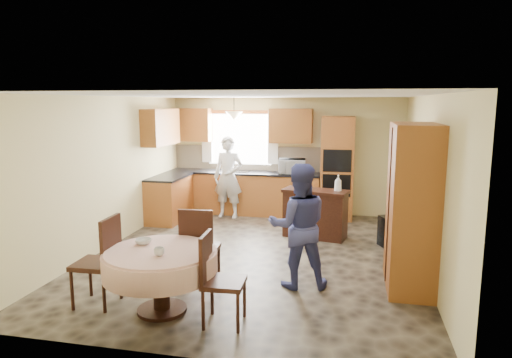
{
  "coord_description": "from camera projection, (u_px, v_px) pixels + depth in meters",
  "views": [
    {
      "loc": [
        1.47,
        -6.77,
        2.4
      ],
      "look_at": [
        -0.06,
        0.3,
        1.18
      ],
      "focal_mm": 32.0,
      "sensor_mm": 36.0,
      "label": 1
    }
  ],
  "objects": [
    {
      "name": "space_heater",
      "position": [
        391.0,
        231.0,
        7.69
      ],
      "size": [
        0.45,
        0.39,
        0.51
      ],
      "primitive_type": "cube",
      "rotation": [
        0.0,
        0.0,
        0.43
      ],
      "color": "black",
      "rests_on": "floor"
    },
    {
      "name": "person_sink",
      "position": [
        228.0,
        177.0,
        9.53
      ],
      "size": [
        0.65,
        0.45,
        1.71
      ],
      "primitive_type": "imported",
      "rotation": [
        0.0,
        0.0,
        -0.07
      ],
      "color": "silver",
      "rests_on": "floor"
    },
    {
      "name": "counter_left",
      "position": [
        169.0,
        177.0,
        9.27
      ],
      "size": [
        0.64,
        1.2,
        0.04
      ],
      "primitive_type": "cube",
      "color": "black",
      "rests_on": "base_cab_left"
    },
    {
      "name": "cupboard",
      "position": [
        412.0,
        207.0,
        5.84
      ],
      "size": [
        0.56,
        1.12,
        2.14
      ],
      "primitive_type": "cube",
      "color": "#B56B30",
      "rests_on": "floor"
    },
    {
      "name": "sideboard",
      "position": [
        315.0,
        215.0,
        8.16
      ],
      "size": [
        1.21,
        0.7,
        0.81
      ],
      "primitive_type": "cube",
      "rotation": [
        0.0,
        0.0,
        -0.21
      ],
      "color": "#39190F",
      "rests_on": "floor"
    },
    {
      "name": "counter_back",
      "position": [
        244.0,
        173.0,
        9.85
      ],
      "size": [
        3.3,
        0.64,
        0.04
      ],
      "primitive_type": "cube",
      "color": "black",
      "rests_on": "base_cab_back"
    },
    {
      "name": "wall_cab_right",
      "position": [
        291.0,
        126.0,
        9.61
      ],
      "size": [
        0.9,
        0.33,
        0.72
      ],
      "primitive_type": "cube",
      "color": "#A25F28",
      "rests_on": "wall_back"
    },
    {
      "name": "curtain_right",
      "position": [
        273.0,
        138.0,
        9.83
      ],
      "size": [
        0.22,
        0.02,
        1.15
      ],
      "primitive_type": "cube",
      "color": "white",
      "rests_on": "wall_back"
    },
    {
      "name": "wall_cab_left",
      "position": [
        192.0,
        125.0,
        10.07
      ],
      "size": [
        0.85,
        0.33,
        0.72
      ],
      "primitive_type": "cube",
      "color": "#A25F28",
      "rests_on": "wall_back"
    },
    {
      "name": "microwave",
      "position": [
        292.0,
        166.0,
        9.56
      ],
      "size": [
        0.6,
        0.44,
        0.31
      ],
      "primitive_type": "imported",
      "rotation": [
        0.0,
        0.0,
        0.12
      ],
      "color": "silver",
      "rests_on": "counter_back"
    },
    {
      "name": "curtain_left",
      "position": [
        207.0,
        136.0,
        10.14
      ],
      "size": [
        0.22,
        0.02,
        1.15
      ],
      "primitive_type": "cube",
      "color": "white",
      "rests_on": "wall_back"
    },
    {
      "name": "floor",
      "position": [
        256.0,
        256.0,
        7.22
      ],
      "size": [
        5.0,
        6.0,
        0.01
      ],
      "primitive_type": "cube",
      "color": "brown",
      "rests_on": "ground"
    },
    {
      "name": "pendant",
      "position": [
        234.0,
        116.0,
        9.49
      ],
      "size": [
        0.36,
        0.36,
        0.18
      ],
      "primitive_type": "cone",
      "rotation": [
        3.14,
        0.0,
        0.0
      ],
      "color": "beige",
      "rests_on": "ceiling"
    },
    {
      "name": "window",
      "position": [
        240.0,
        139.0,
        10.04
      ],
      "size": [
        1.4,
        0.03,
        1.1
      ],
      "primitive_type": "cube",
      "color": "white",
      "rests_on": "wall_back"
    },
    {
      "name": "framed_picture",
      "position": [
        417.0,
        146.0,
        7.36
      ],
      "size": [
        0.06,
        0.56,
        0.47
      ],
      "color": "gold",
      "rests_on": "wall_right"
    },
    {
      "name": "oven_lower",
      "position": [
        336.0,
        186.0,
        9.15
      ],
      "size": [
        0.56,
        0.01,
        0.45
      ],
      "primitive_type": "cube",
      "color": "black",
      "rests_on": "oven_tower"
    },
    {
      "name": "cup_table",
      "position": [
        159.0,
        252.0,
        4.98
      ],
      "size": [
        0.15,
        0.15,
        0.09
      ],
      "primitive_type": "imported",
      "rotation": [
        0.0,
        0.0,
        -0.42
      ],
      "color": "#B2B2B2",
      "rests_on": "dining_table"
    },
    {
      "name": "ceiling",
      "position": [
        256.0,
        95.0,
        6.81
      ],
      "size": [
        5.0,
        6.0,
        0.01
      ],
      "primitive_type": "cube",
      "color": "white",
      "rests_on": "wall_back"
    },
    {
      "name": "wall_left",
      "position": [
        108.0,
        173.0,
        7.54
      ],
      "size": [
        0.02,
        6.0,
        2.5
      ],
      "primitive_type": "cube",
      "color": "beige",
      "rests_on": "floor"
    },
    {
      "name": "base_cab_back",
      "position": [
        244.0,
        193.0,
        9.93
      ],
      "size": [
        3.3,
        0.6,
        0.88
      ],
      "primitive_type": "cube",
      "color": "#B56B30",
      "rests_on": "floor"
    },
    {
      "name": "wall_cab_side",
      "position": [
        161.0,
        127.0,
        9.13
      ],
      "size": [
        0.33,
        1.2,
        0.72
      ],
      "primitive_type": "cube",
      "color": "#A25F28",
      "rests_on": "wall_left"
    },
    {
      "name": "person_dining",
      "position": [
        299.0,
        226.0,
        5.91
      ],
      "size": [
        0.92,
        0.79,
        1.63
      ],
      "primitive_type": "imported",
      "rotation": [
        0.0,
        0.0,
        3.38
      ],
      "color": "#3E4387",
      "rests_on": "floor"
    },
    {
      "name": "chair_left",
      "position": [
        102.0,
        257.0,
        5.38
      ],
      "size": [
        0.48,
        0.48,
        1.08
      ],
      "rotation": [
        0.0,
        0.0,
        -1.54
      ],
      "color": "#39190F",
      "rests_on": "floor"
    },
    {
      "name": "wall_front",
      "position": [
        186.0,
        231.0,
        4.13
      ],
      "size": [
        5.0,
        0.02,
        2.5
      ],
      "primitive_type": "cube",
      "color": "beige",
      "rests_on": "floor"
    },
    {
      "name": "bowl_table",
      "position": [
        143.0,
        242.0,
        5.4
      ],
      "size": [
        0.24,
        0.24,
        0.06
      ],
      "primitive_type": "imported",
      "rotation": [
        0.0,
        0.0,
        -0.29
      ],
      "color": "#B2B2B2",
      "rests_on": "dining_table"
    },
    {
      "name": "chair_back",
      "position": [
        199.0,
        244.0,
        5.9
      ],
      "size": [
        0.5,
        0.5,
        1.07
      ],
      "rotation": [
        0.0,
        0.0,
        3.22
      ],
      "color": "#39190F",
      "rests_on": "floor"
    },
    {
      "name": "wall_right",
      "position": [
        427.0,
        184.0,
        6.5
      ],
      "size": [
        0.02,
        6.0,
        2.5
      ],
      "primitive_type": "cube",
      "color": "beige",
      "rests_on": "floor"
    },
    {
      "name": "base_cab_left",
      "position": [
        169.0,
        199.0,
        9.34
      ],
      "size": [
        0.6,
        1.2,
        0.88
      ],
      "primitive_type": "cube",
      "color": "#B56B30",
      "rests_on": "floor"
    },
    {
      "name": "backsplash",
      "position": [
        247.0,
        158.0,
        10.09
      ],
      "size": [
        3.3,
        0.02,
        0.55
      ],
      "primitive_type": "cube",
      "color": "beige",
      "rests_on": "wall_back"
    },
    {
      "name": "wall_back",
      "position": [
        285.0,
        156.0,
        9.91
      ],
      "size": [
        5.0,
        0.02,
        2.5
      ],
      "primitive_type": "cube",
      "color": "beige",
      "rests_on": "floor"
    },
    {
      "name": "bottle_sideboard",
      "position": [
        338.0,
        184.0,
        7.98
      ],
      "size": [
        0.13,
        0.13,
        0.33
      ],
      "primitive_type": "imported",
      "rotation": [
        0.0,
        0.0,
        -0.04
      ],
      "color": "silver",
      "rests_on": "sideboard"
    },
    {
      "name": "oven_upper",
      "position": [
        337.0,
        161.0,
        9.07
      ],
      "size": [
        0.56,
        0.01,
        0.45
      ],
      "primitive_type": "cube",
      "color": "black",
      "rests_on": "oven_tower"
    },
    {
      "name": "chair_right",
      "position": [
        217.0,
        274.0,
        4.93
      ],
      "size": [
        0.46,
        0.46,
        1.01
      ],
      "rotation": [
        0.0,
        0.0,
        1.62
      ],
      "color": "#39190F",
      "rests_on": "floor"
    },
    {
      "name": "oven_tower",
      "position": [
        338.0,
        168.0,
        9.4
      ],
      "size": [
        0.66,
        0.62,
        2.12
      ],
      "primitive_type": "cube",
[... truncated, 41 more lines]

